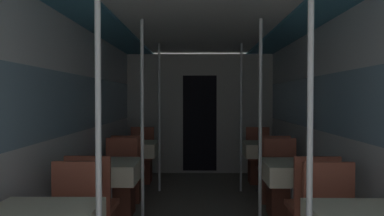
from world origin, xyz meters
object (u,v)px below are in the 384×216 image
(chair_left_far_2, at_px, (141,165))
(support_pole_left_2, at_px, (159,117))
(support_pole_left_0, at_px, (98,148))
(dining_table_right_2, at_px, (265,150))
(chair_left_far_1, at_px, (119,191))
(support_pole_right_0, at_px, (310,149))
(dining_table_right_1, at_px, (295,173))
(support_pole_right_1, at_px, (260,126))
(chair_right_far_2, at_px, (259,165))
(chair_right_near_2, at_px, (273,181))
(support_pole_right_2, at_px, (241,118))
(chair_right_far_1, at_px, (282,192))
(dining_table_left_2, at_px, (135,150))
(chair_left_near_2, at_px, (128,180))
(support_pole_left_1, at_px, (142,126))
(dining_table_left_1, at_px, (108,173))

(chair_left_far_2, bearing_deg, support_pole_left_2, 122.59)
(support_pole_left_0, height_order, dining_table_right_2, support_pole_left_0)
(chair_left_far_1, bearing_deg, support_pole_left_0, 99.03)
(support_pole_right_0, relative_size, dining_table_right_2, 3.01)
(dining_table_right_1, relative_size, support_pole_right_1, 0.33)
(chair_left_far_1, height_order, support_pole_right_0, support_pole_right_0)
(chair_right_far_2, bearing_deg, chair_right_near_2, 90.00)
(chair_left_far_1, height_order, support_pole_right_2, support_pole_right_2)
(chair_left_far_2, relative_size, chair_right_far_1, 1.00)
(dining_table_left_2, relative_size, support_pole_right_2, 0.33)
(chair_left_far_1, bearing_deg, dining_table_right_2, -149.54)
(support_pole_left_0, height_order, chair_left_near_2, support_pole_left_0)
(chair_right_near_2, bearing_deg, dining_table_right_2, 90.00)
(support_pole_left_2, distance_m, dining_table_right_1, 2.44)
(dining_table_right_1, distance_m, chair_right_far_1, 0.67)
(chair_left_far_2, height_order, support_pole_right_0, support_pole_right_0)
(support_pole_left_1, bearing_deg, support_pole_right_1, 0.00)
(support_pole_left_0, bearing_deg, chair_right_far_2, 68.32)
(dining_table_left_2, bearing_deg, support_pole_right_2, 0.00)
(dining_table_right_1, bearing_deg, support_pole_right_0, -101.94)
(support_pole_left_0, xyz_separation_m, support_pole_right_0, (1.25, 0.00, 0.00))
(support_pole_left_0, height_order, dining_table_left_2, support_pole_left_0)
(dining_table_left_1, relative_size, chair_right_far_1, 0.81)
(dining_table_left_1, xyz_separation_m, chair_left_near_2, (-0.00, 1.17, -0.34))
(chair_right_far_2, bearing_deg, dining_table_left_1, 49.46)
(dining_table_left_2, bearing_deg, support_pole_left_2, 0.00)
(dining_table_left_2, height_order, support_pole_right_2, support_pole_right_2)
(dining_table_left_1, height_order, support_pole_right_1, support_pole_right_1)
(support_pole_right_1, xyz_separation_m, support_pole_right_2, (0.00, 1.75, 0.00))
(chair_right_far_1, xyz_separation_m, chair_right_near_2, (0.00, 0.59, 0.00))
(support_pole_left_1, bearing_deg, dining_table_left_1, 180.00)
(dining_table_right_1, bearing_deg, dining_table_right_2, 90.00)
(support_pole_left_2, xyz_separation_m, support_pole_right_0, (1.25, -3.51, 0.00))
(support_pole_right_2, bearing_deg, support_pole_left_2, 180.00)
(chair_left_near_2, distance_m, chair_right_near_2, 2.00)
(support_pole_left_1, height_order, support_pole_right_1, same)
(dining_table_right_2, distance_m, chair_right_far_2, 0.67)
(chair_right_near_2, height_order, chair_right_far_2, same)
(chair_left_near_2, xyz_separation_m, dining_table_right_1, (2.00, -1.17, 0.34))
(support_pole_left_2, relative_size, support_pole_right_2, 1.00)
(support_pole_left_0, height_order, support_pole_left_2, same)
(chair_right_far_1, height_order, dining_table_right_2, chair_right_far_1)
(support_pole_left_2, xyz_separation_m, chair_right_near_2, (1.62, -0.58, -0.84))
(dining_table_left_2, bearing_deg, dining_table_right_2, 0.00)
(chair_left_far_1, bearing_deg, dining_table_right_1, 163.80)
(support_pole_left_0, height_order, chair_right_far_2, support_pole_left_0)
(support_pole_left_0, distance_m, chair_right_far_2, 4.48)
(support_pole_left_2, height_order, chair_right_far_2, support_pole_left_2)
(chair_left_near_2, distance_m, chair_right_far_2, 2.31)
(chair_left_far_2, bearing_deg, chair_right_far_1, 138.69)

